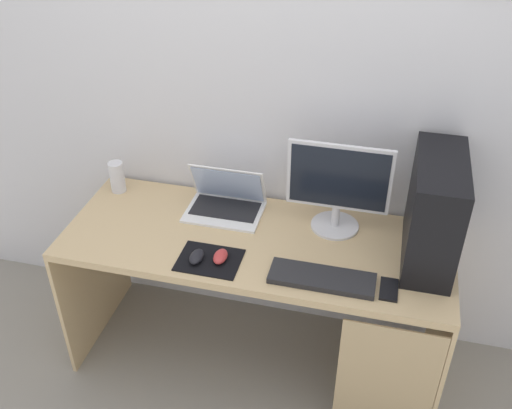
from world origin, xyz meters
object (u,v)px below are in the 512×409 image
Objects in this scene: monitor at (338,187)px; cell_phone at (389,289)px; keyboard at (322,278)px; laptop at (226,202)px; mouse_right at (197,257)px; mouse_left at (220,256)px; pc_tower at (434,211)px; speaker at (117,177)px.

monitor is 0.49m from cell_phone.
monitor is 0.42m from keyboard.
laptop is (-0.51, 0.01, -0.17)m from monitor.
mouse_right is (-0.52, -0.37, -0.19)m from monitor.
monitor reaches higher than keyboard.
mouse_left and mouse_right have the same top height.
cell_phone is at bearing 0.86° from mouse_right.
pc_tower is 0.88m from mouse_left.
monitor is 3.40× the size of cell_phone.
speaker is at bearing 174.30° from pc_tower.
monitor is at bearing -2.57° from speaker.
pc_tower is at bearing 16.62° from mouse_left.
keyboard is at bearing -21.11° from speaker.
mouse_left is at bearing 178.90° from cell_phone.
monitor is at bearing 38.80° from mouse_left.
laptop is 0.38m from mouse_right.
laptop is 0.37m from mouse_left.
mouse_right is 0.78m from cell_phone.
keyboard is (-0.40, -0.26, -0.21)m from pc_tower.
mouse_right is at bearing -179.14° from cell_phone.
mouse_left is at bearing -76.86° from laptop.
cell_phone is at bearing -53.83° from monitor.
speaker is (-0.55, 0.03, 0.03)m from laptop.
laptop is at bearing 143.42° from keyboard.
monitor reaches higher than speaker.
keyboard is at bearing -146.16° from pc_tower.
mouse_right is at bearing -144.79° from monitor.
laptop is (-0.90, 0.11, -0.18)m from pc_tower.
speaker is 1.62× the size of mouse_right.
pc_tower reaches higher than speaker.
mouse_right is at bearing -91.72° from laptop.
pc_tower reaches higher than keyboard.
mouse_left is at bearing 177.31° from keyboard.
mouse_left is at bearing -141.20° from monitor.
mouse_left reaches higher than keyboard.
speaker is 0.75m from mouse_left.
pc_tower is at bearing -5.70° from speaker.
keyboard is 4.38× the size of mouse_right.
laptop is 0.86m from cell_phone.
keyboard is (-0.00, -0.36, -0.20)m from monitor.
mouse_left is (0.08, -0.36, -0.02)m from laptop.
speaker is 1.62× the size of mouse_left.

